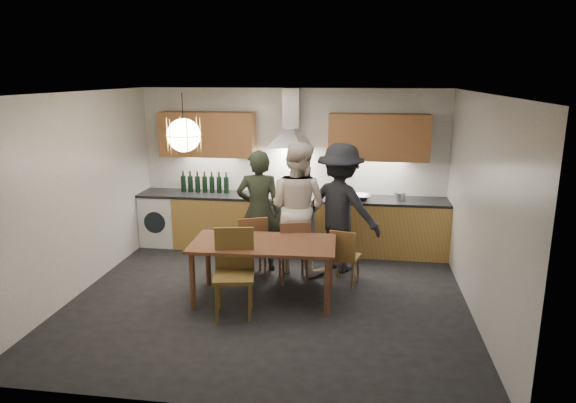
# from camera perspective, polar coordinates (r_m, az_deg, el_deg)

# --- Properties ---
(ground) EXTENTS (5.00, 5.00, 0.00)m
(ground) POSITION_cam_1_polar(r_m,az_deg,el_deg) (6.73, -2.14, -10.73)
(ground) COLOR black
(ground) RESTS_ON ground
(room_shell) EXTENTS (5.02, 4.52, 2.61)m
(room_shell) POSITION_cam_1_polar(r_m,az_deg,el_deg) (6.22, -2.28, 3.72)
(room_shell) COLOR white
(room_shell) RESTS_ON ground
(counter_run) EXTENTS (5.00, 0.62, 0.90)m
(counter_run) POSITION_cam_1_polar(r_m,az_deg,el_deg) (8.38, 0.38, -2.40)
(counter_run) COLOR tan
(counter_run) RESTS_ON ground
(range_stove) EXTENTS (0.90, 0.60, 0.92)m
(range_stove) POSITION_cam_1_polar(r_m,az_deg,el_deg) (8.38, 0.21, -2.46)
(range_stove) COLOR silver
(range_stove) RESTS_ON ground
(wall_fixtures) EXTENTS (4.30, 0.54, 1.10)m
(wall_fixtures) POSITION_cam_1_polar(r_m,az_deg,el_deg) (8.21, 0.34, 7.40)
(wall_fixtures) COLOR #B87A46
(wall_fixtures) RESTS_ON ground
(pendant_lamp) EXTENTS (0.43, 0.43, 0.70)m
(pendant_lamp) POSITION_cam_1_polar(r_m,az_deg,el_deg) (6.32, -11.50, 7.23)
(pendant_lamp) COLOR black
(pendant_lamp) RESTS_ON ground
(dining_table) EXTENTS (1.84, 0.97, 0.76)m
(dining_table) POSITION_cam_1_polar(r_m,az_deg,el_deg) (6.49, -2.75, -5.29)
(dining_table) COLOR brown
(dining_table) RESTS_ON ground
(chair_back_left) EXTENTS (0.54, 0.54, 0.91)m
(chair_back_left) POSITION_cam_1_polar(r_m,az_deg,el_deg) (7.19, -4.04, -4.64)
(chair_back_left) COLOR brown
(chair_back_left) RESTS_ON ground
(chair_back_mid) EXTENTS (0.50, 0.50, 0.90)m
(chair_back_mid) POSITION_cam_1_polar(r_m,az_deg,el_deg) (7.02, 0.68, -5.15)
(chair_back_mid) COLOR brown
(chair_back_mid) RESTS_ON ground
(chair_back_right) EXTENTS (0.44, 0.44, 0.79)m
(chair_back_right) POSITION_cam_1_polar(r_m,az_deg,el_deg) (7.00, 6.24, -5.79)
(chair_back_right) COLOR brown
(chair_back_right) RESTS_ON ground
(chair_front) EXTENTS (0.55, 0.55, 1.04)m
(chair_front) POSITION_cam_1_polar(r_m,az_deg,el_deg) (6.18, -6.00, -7.14)
(chair_front) COLOR brown
(chair_front) RESTS_ON ground
(person_left) EXTENTS (0.69, 0.50, 1.78)m
(person_left) POSITION_cam_1_polar(r_m,az_deg,el_deg) (7.43, -3.24, -1.06)
(person_left) COLOR black
(person_left) RESTS_ON ground
(person_mid) EXTENTS (1.13, 1.02, 1.90)m
(person_mid) POSITION_cam_1_polar(r_m,az_deg,el_deg) (7.37, 1.02, -0.65)
(person_mid) COLOR beige
(person_mid) RESTS_ON ground
(person_right) EXTENTS (1.39, 1.13, 1.87)m
(person_right) POSITION_cam_1_polar(r_m,az_deg,el_deg) (7.43, 5.83, -0.74)
(person_right) COLOR black
(person_right) RESTS_ON ground
(mixing_bowl) EXTENTS (0.34, 0.34, 0.08)m
(mixing_bowl) POSITION_cam_1_polar(r_m,az_deg,el_deg) (8.11, 8.04, 0.49)
(mixing_bowl) COLOR #AAAAAE
(mixing_bowl) RESTS_ON counter_run
(stock_pot) EXTENTS (0.19, 0.19, 0.12)m
(stock_pot) POSITION_cam_1_polar(r_m,az_deg,el_deg) (8.17, 12.29, 0.55)
(stock_pot) COLOR silver
(stock_pot) RESTS_ON counter_run
(wine_bottles) EXTENTS (0.82, 0.08, 0.35)m
(wine_bottles) POSITION_cam_1_polar(r_m,az_deg,el_deg) (8.61, -9.24, 2.14)
(wine_bottles) COLOR black
(wine_bottles) RESTS_ON counter_run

